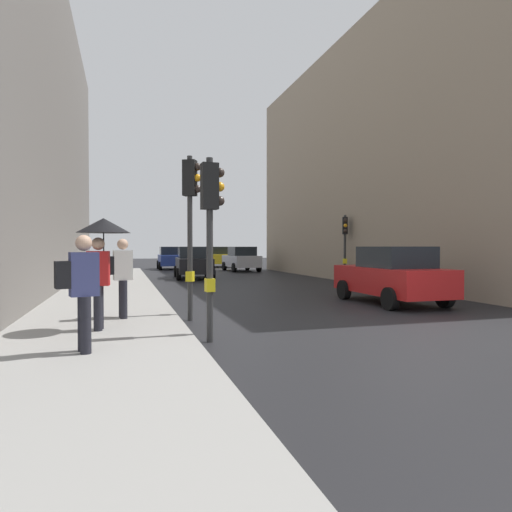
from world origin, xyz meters
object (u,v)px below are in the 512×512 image
Objects in this scene: car_blue_van at (171,258)px; pedestrian_with_black_backpack at (121,273)px; traffic_light_near_left at (211,215)px; pedestrian_with_umbrella at (102,242)px; car_yellow_taxi at (219,257)px; traffic_light_near_right at (191,207)px; traffic_light_mid_street at (345,236)px; car_silver_hatchback at (241,259)px; car_red_sedan at (392,275)px; pedestrian_with_grey_backpack at (81,286)px; car_dark_suv at (193,262)px.

car_blue_van is 2.39× the size of pedestrian_with_black_backpack.
pedestrian_with_umbrella is (-1.93, 0.94, -0.49)m from traffic_light_near_left.
car_yellow_taxi and car_blue_van have the same top height.
traffic_light_near_right reaches higher than traffic_light_mid_street.
traffic_light_near_right is 28.36m from car_yellow_taxi.
car_silver_hatchback is 1.01× the size of car_red_sedan.
car_silver_hatchback is at bearing 101.10° from traffic_light_mid_street.
car_red_sedan is at bearing 31.19° from traffic_light_near_left.
car_blue_van is at bearing 81.35° from pedestrian_with_umbrella.
pedestrian_with_black_backpack is (-8.24, -20.66, 0.29)m from car_silver_hatchback.
pedestrian_with_grey_backpack is at bearing -96.90° from pedestrian_with_umbrella.
traffic_light_mid_street is 1.55× the size of pedestrian_with_umbrella.
car_yellow_taxi is 28.88m from pedestrian_with_black_backpack.
car_dark_suv and car_silver_hatchback have the same top height.
traffic_light_near_right is 2.20× the size of pedestrian_with_grey_backpack.
traffic_light_near_left is 1.91× the size of pedestrian_with_grey_backpack.
traffic_light_near_right is 0.92× the size of car_red_sedan.
car_silver_hatchback is 22.25m from pedestrian_with_black_backpack.
car_dark_suv is at bearing 141.99° from traffic_light_mid_street.
traffic_light_mid_street is 0.77× the size of car_dark_suv.
traffic_light_mid_street is 15.16m from pedestrian_with_umbrella.
pedestrian_with_grey_backpack is at bearing -150.76° from car_red_sedan.
traffic_light_near_right is at bearing -103.29° from car_yellow_taxi.
car_yellow_taxi is (4.27, 13.27, 0.00)m from car_dark_suv.
pedestrian_with_grey_backpack is at bearing -122.37° from traffic_light_near_right.
car_silver_hatchback is at bearing -42.56° from car_blue_van.
car_blue_van is at bearing -147.34° from car_yellow_taxi.
car_red_sedan is at bearing -90.72° from car_silver_hatchback.
car_silver_hatchback is at bearing 68.71° from pedestrian_with_umbrella.
traffic_light_near_right is 0.91× the size of car_yellow_taxi.
pedestrian_with_grey_backpack is 1.00× the size of pedestrian_with_black_backpack.
traffic_light_near_left is at bearing -89.91° from traffic_light_near_right.
pedestrian_with_grey_backpack is at bearing -157.01° from traffic_light_near_left.
car_red_sedan is (4.17, -12.88, 0.00)m from car_dark_suv.
traffic_light_near_right is 4.30m from pedestrian_with_grey_backpack.
car_dark_suv is 2.43× the size of pedestrian_with_grey_backpack.
traffic_light_near_right reaches higher than car_yellow_taxi.
traffic_light_near_left is 1.58× the size of pedestrian_with_umbrella.
car_red_sedan and car_blue_van have the same top height.
traffic_light_mid_street is at bearing -78.90° from car_silver_hatchback.
traffic_light_near_left is 27.29m from car_blue_van.
traffic_light_mid_street is 18.67m from car_yellow_taxi.
traffic_light_near_right is at bearing -107.99° from car_silver_hatchback.
car_yellow_taxi is 2.41× the size of pedestrian_with_grey_backpack.
car_dark_suv is 1.01× the size of car_yellow_taxi.
pedestrian_with_umbrella is (-3.99, -26.23, 0.96)m from car_blue_van.
pedestrian_with_umbrella is at bearing -141.45° from traffic_light_near_right.
car_blue_van is (-4.44, -2.85, 0.00)m from car_yellow_taxi.
traffic_light_near_left reaches higher than car_yellow_taxi.
pedestrian_with_grey_backpack reaches higher than car_yellow_taxi.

